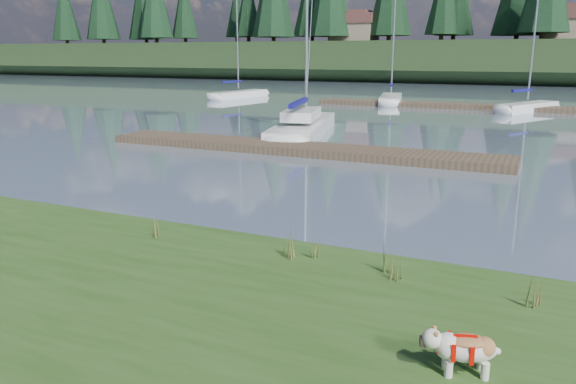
% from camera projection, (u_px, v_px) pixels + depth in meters
% --- Properties ---
extents(ground, '(200.00, 200.00, 0.00)m').
position_uv_depth(ground, '(474.00, 109.00, 38.46)').
color(ground, '#7A8DA5').
rests_on(ground, ground).
extents(bank, '(60.00, 9.00, 0.35)m').
position_uv_depth(bank, '(90.00, 357.00, 6.71)').
color(bank, '#30521E').
rests_on(bank, ground).
extents(ridge, '(200.00, 20.00, 5.00)m').
position_uv_depth(ridge, '(516.00, 62.00, 75.72)').
color(ridge, black).
rests_on(ridge, ground).
extents(bulldog, '(0.84, 0.50, 0.49)m').
position_uv_depth(bulldog, '(464.00, 347.00, 5.98)').
color(bulldog, silver).
rests_on(bulldog, bank).
extents(sailboat_main, '(4.28, 10.14, 14.21)m').
position_uv_depth(sailboat_main, '(306.00, 123.00, 27.30)').
color(sailboat_main, white).
rests_on(sailboat_main, ground).
extents(dock_near, '(16.00, 2.00, 0.30)m').
position_uv_depth(dock_near, '(296.00, 148.00, 21.56)').
color(dock_near, '#4C3D2C').
rests_on(dock_near, ground).
extents(dock_far, '(26.00, 2.20, 0.30)m').
position_uv_depth(dock_far, '(505.00, 108.00, 37.60)').
color(dock_far, '#4C3D2C').
rests_on(dock_far, ground).
extents(sailboat_bg_0, '(2.51, 7.45, 10.69)m').
position_uv_depth(sailboat_bg_0, '(243.00, 94.00, 48.25)').
color(sailboat_bg_0, white).
rests_on(sailboat_bg_0, ground).
extents(sailboat_bg_1, '(3.08, 7.64, 11.24)m').
position_uv_depth(sailboat_bg_1, '(391.00, 98.00, 43.44)').
color(sailboat_bg_1, white).
rests_on(sailboat_bg_1, ground).
extents(sailboat_bg_2, '(4.09, 6.32, 9.87)m').
position_uv_depth(sailboat_bg_2, '(532.00, 106.00, 36.83)').
color(sailboat_bg_2, white).
rests_on(sailboat_bg_2, ground).
extents(weed_0, '(0.17, 0.14, 0.63)m').
position_uv_depth(weed_0, '(288.00, 243.00, 9.38)').
color(weed_0, '#475B23').
rests_on(weed_0, bank).
extents(weed_1, '(0.17, 0.14, 0.41)m').
position_uv_depth(weed_1, '(315.00, 248.00, 9.40)').
color(weed_1, '#475B23').
rests_on(weed_1, bank).
extents(weed_2, '(0.17, 0.14, 0.60)m').
position_uv_depth(weed_2, '(388.00, 258.00, 8.74)').
color(weed_2, '#475B23').
rests_on(weed_2, bank).
extents(weed_3, '(0.17, 0.14, 0.50)m').
position_uv_depth(weed_3, '(155.00, 226.00, 10.49)').
color(weed_3, '#475B23').
rests_on(weed_3, bank).
extents(weed_4, '(0.17, 0.14, 0.47)m').
position_uv_depth(weed_4, '(395.00, 268.00, 8.49)').
color(weed_4, '#475B23').
rests_on(weed_4, bank).
extents(weed_5, '(0.17, 0.14, 0.57)m').
position_uv_depth(weed_5, '(535.00, 290.00, 7.58)').
color(weed_5, '#475B23').
rests_on(weed_5, bank).
extents(mud_lip, '(60.00, 0.50, 0.14)m').
position_uv_depth(mud_lip, '(260.00, 251.00, 10.61)').
color(mud_lip, '#33281C').
rests_on(mud_lip, ground).
extents(conifer_1, '(4.40, 4.40, 11.30)m').
position_uv_depth(conifer_1, '(248.00, 4.00, 88.17)').
color(conifer_1, '#382619').
rests_on(conifer_1, ridge).
extents(house_0, '(6.30, 5.30, 4.65)m').
position_uv_depth(house_0, '(355.00, 27.00, 80.90)').
color(house_0, gray).
rests_on(house_0, ridge).
extents(house_1, '(6.30, 5.30, 4.65)m').
position_uv_depth(house_1, '(570.00, 24.00, 70.35)').
color(house_1, gray).
rests_on(house_1, ridge).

